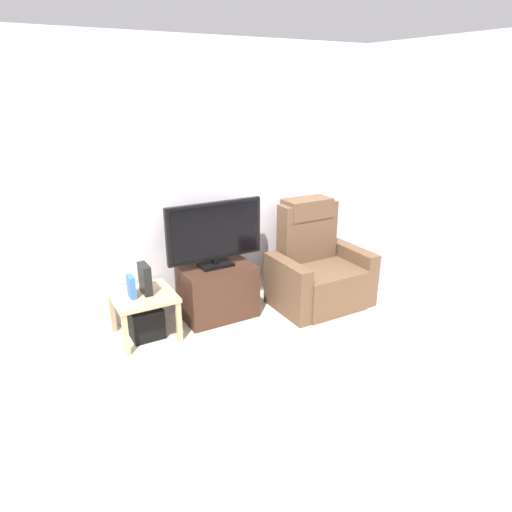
# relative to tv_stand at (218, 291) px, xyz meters

# --- Properties ---
(ground_plane) EXTENTS (6.40, 6.40, 0.00)m
(ground_plane) POSITION_rel_tv_stand_xyz_m (0.11, -0.83, -0.27)
(ground_plane) COLOR beige
(wall_back) EXTENTS (6.40, 0.06, 2.60)m
(wall_back) POSITION_rel_tv_stand_xyz_m (0.11, 0.30, 1.03)
(wall_back) COLOR silver
(wall_back) RESTS_ON ground
(wall_side) EXTENTS (0.06, 4.48, 2.60)m
(wall_side) POSITION_rel_tv_stand_xyz_m (1.99, -0.83, 1.03)
(wall_side) COLOR silver
(wall_side) RESTS_ON ground
(tv_stand) EXTENTS (0.70, 0.47, 0.53)m
(tv_stand) POSITION_rel_tv_stand_xyz_m (0.00, 0.00, 0.00)
(tv_stand) COLOR #3D2319
(tv_stand) RESTS_ON ground
(television) EXTENTS (0.96, 0.20, 0.64)m
(television) POSITION_rel_tv_stand_xyz_m (0.00, 0.02, 0.60)
(television) COLOR black
(television) RESTS_ON tv_stand
(recliner_armchair) EXTENTS (0.98, 0.78, 1.08)m
(recliner_armchair) POSITION_rel_tv_stand_xyz_m (1.05, -0.23, 0.11)
(recliner_armchair) COLOR brown
(recliner_armchair) RESTS_ON ground
(side_table) EXTENTS (0.54, 0.54, 0.43)m
(side_table) POSITION_rel_tv_stand_xyz_m (-0.75, -0.04, 0.09)
(side_table) COLOR tan
(side_table) RESTS_ON ground
(subwoofer_box) EXTENTS (0.29, 0.29, 0.29)m
(subwoofer_box) POSITION_rel_tv_stand_xyz_m (-0.75, -0.04, -0.12)
(subwoofer_box) COLOR black
(subwoofer_box) RESTS_ON ground
(book_upright) EXTENTS (0.05, 0.13, 0.20)m
(book_upright) POSITION_rel_tv_stand_xyz_m (-0.85, -0.06, 0.26)
(book_upright) COLOR #3366B2
(book_upright) RESTS_ON side_table
(game_console) EXTENTS (0.07, 0.20, 0.27)m
(game_console) POSITION_rel_tv_stand_xyz_m (-0.72, -0.03, 0.30)
(game_console) COLOR black
(game_console) RESTS_ON side_table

